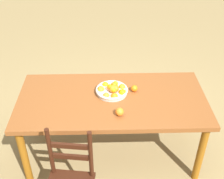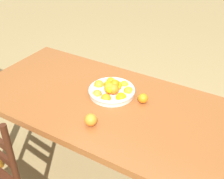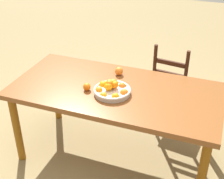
{
  "view_description": "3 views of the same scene",
  "coord_description": "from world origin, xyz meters",
  "px_view_note": "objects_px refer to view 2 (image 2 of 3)",
  "views": [
    {
      "loc": [
        0.06,
        2.23,
        2.45
      ],
      "look_at": [
        -0.0,
        -0.09,
        0.8
      ],
      "focal_mm": 46.64,
      "sensor_mm": 36.0,
      "label": 1
    },
    {
      "loc": [
        -0.84,
        1.31,
        1.86
      ],
      "look_at": [
        -0.0,
        -0.09,
        0.8
      ],
      "focal_mm": 46.14,
      "sensor_mm": 36.0,
      "label": 2
    },
    {
      "loc": [
        0.8,
        -2.22,
        2.16
      ],
      "look_at": [
        -0.0,
        -0.09,
        0.8
      ],
      "focal_mm": 50.79,
      "sensor_mm": 36.0,
      "label": 3
    }
  ],
  "objects_px": {
    "dining_table": "(105,110)",
    "orange_loose_1": "(91,120)",
    "fruit_bowl": "(112,90)",
    "orange_loose_0": "(143,98)"
  },
  "relations": [
    {
      "from": "dining_table",
      "to": "orange_loose_1",
      "type": "relative_size",
      "value": 24.05
    },
    {
      "from": "orange_loose_0",
      "to": "orange_loose_1",
      "type": "xyz_separation_m",
      "value": [
        0.16,
        0.36,
        0.0
      ]
    },
    {
      "from": "orange_loose_0",
      "to": "orange_loose_1",
      "type": "height_order",
      "value": "orange_loose_1"
    },
    {
      "from": "dining_table",
      "to": "orange_loose_0",
      "type": "bearing_deg",
      "value": -153.99
    },
    {
      "from": "fruit_bowl",
      "to": "orange_loose_1",
      "type": "xyz_separation_m",
      "value": [
        -0.05,
        0.33,
        -0.0
      ]
    },
    {
      "from": "orange_loose_1",
      "to": "orange_loose_0",
      "type": "bearing_deg",
      "value": -114.35
    },
    {
      "from": "dining_table",
      "to": "fruit_bowl",
      "type": "height_order",
      "value": "fruit_bowl"
    },
    {
      "from": "orange_loose_0",
      "to": "orange_loose_1",
      "type": "bearing_deg",
      "value": 65.65
    },
    {
      "from": "fruit_bowl",
      "to": "orange_loose_0",
      "type": "height_order",
      "value": "fruit_bowl"
    },
    {
      "from": "fruit_bowl",
      "to": "orange_loose_1",
      "type": "height_order",
      "value": "fruit_bowl"
    }
  ]
}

